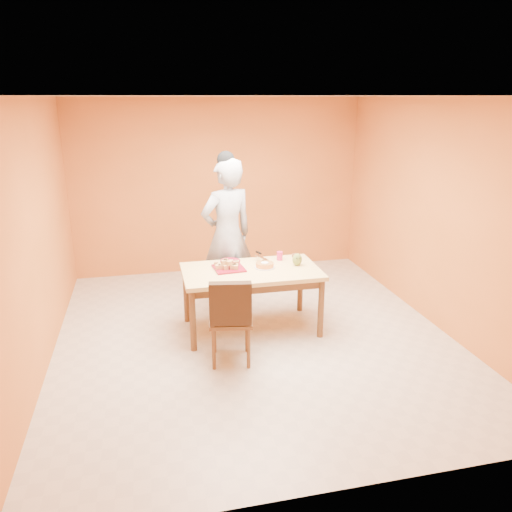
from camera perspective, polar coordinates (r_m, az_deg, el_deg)
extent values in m
plane|color=beige|center=(5.96, -0.25, -9.12)|extent=(5.00, 5.00, 0.00)
plane|color=white|center=(5.32, -0.29, 17.82)|extent=(5.00, 5.00, 0.00)
plane|color=orange|center=(7.89, -4.29, 7.91)|extent=(4.50, 0.00, 4.50)
plane|color=orange|center=(5.47, -23.96, 1.97)|extent=(0.00, 5.00, 5.00)
plane|color=orange|center=(6.35, 20.01, 4.47)|extent=(0.00, 5.00, 5.00)
cube|color=#E3BF77|center=(5.85, -0.56, -1.79)|extent=(1.60, 0.90, 0.05)
cube|color=brown|center=(5.88, -0.56, -2.48)|extent=(1.48, 0.78, 0.10)
cylinder|color=brown|center=(5.54, -7.23, -7.39)|extent=(0.07, 0.07, 0.71)
cylinder|color=brown|center=(6.25, -7.98, -4.40)|extent=(0.07, 0.07, 0.71)
cylinder|color=brown|center=(5.84, 7.43, -6.00)|extent=(0.07, 0.07, 0.71)
cylinder|color=brown|center=(6.52, 5.08, -3.33)|extent=(0.07, 0.07, 0.71)
imported|color=gray|center=(6.42, -3.31, 2.35)|extent=(0.84, 0.69, 1.98)
cube|color=maroon|center=(5.87, -3.12, -1.41)|extent=(0.37, 0.37, 0.02)
cylinder|color=maroon|center=(6.13, -2.96, -0.57)|extent=(0.25, 0.25, 0.01)
cylinder|color=silver|center=(5.91, 1.00, -1.29)|extent=(0.26, 0.26, 0.01)
cylinder|color=orange|center=(5.90, 1.00, -1.01)|extent=(0.23, 0.23, 0.05)
cube|color=silver|center=(6.06, 0.69, -0.19)|extent=(0.12, 0.25, 0.01)
ellipsoid|color=olive|center=(5.99, 4.73, -0.41)|extent=(0.13, 0.10, 0.15)
cylinder|color=#C61D5A|center=(6.18, 2.72, 0.02)|extent=(0.08, 0.08, 0.11)
cylinder|color=#38200F|center=(6.32, 4.60, 0.05)|extent=(0.11, 0.11, 0.03)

